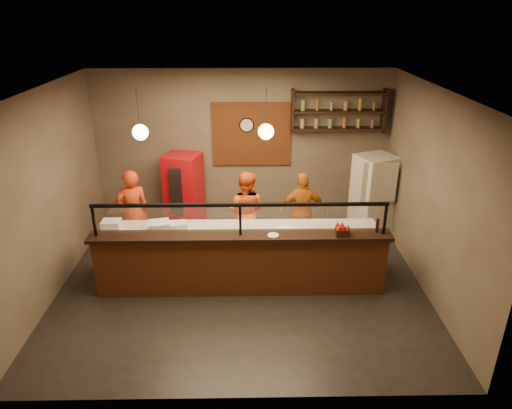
{
  "coord_description": "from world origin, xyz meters",
  "views": [
    {
      "loc": [
        0.13,
        -6.57,
        4.32
      ],
      "look_at": [
        0.25,
        0.3,
        1.3
      ],
      "focal_mm": 32.0,
      "sensor_mm": 36.0,
      "label": 1
    }
  ],
  "objects_px": {
    "cook_left": "(133,212)",
    "red_cooler": "(184,192)",
    "cook_mid": "(246,211)",
    "wall_clock": "(247,125)",
    "pepper_mill": "(377,225)",
    "condiment_caddy": "(342,232)",
    "pizza_dough": "(286,232)",
    "cook_right": "(302,211)",
    "fridge": "(373,196)"
  },
  "relations": [
    {
      "from": "red_cooler",
      "to": "pizza_dough",
      "type": "distance_m",
      "value": 2.85
    },
    {
      "from": "cook_mid",
      "to": "red_cooler",
      "type": "xyz_separation_m",
      "value": [
        -1.28,
        0.99,
        0.01
      ]
    },
    {
      "from": "cook_right",
      "to": "pizza_dough",
      "type": "bearing_deg",
      "value": 66.95
    },
    {
      "from": "wall_clock",
      "to": "pepper_mill",
      "type": "height_order",
      "value": "wall_clock"
    },
    {
      "from": "wall_clock",
      "to": "cook_left",
      "type": "distance_m",
      "value": 2.81
    },
    {
      "from": "wall_clock",
      "to": "pizza_dough",
      "type": "bearing_deg",
      "value": -74.92
    },
    {
      "from": "cook_mid",
      "to": "red_cooler",
      "type": "distance_m",
      "value": 1.61
    },
    {
      "from": "cook_left",
      "to": "cook_mid",
      "type": "distance_m",
      "value": 2.08
    },
    {
      "from": "wall_clock",
      "to": "condiment_caddy",
      "type": "xyz_separation_m",
      "value": [
        1.47,
        -2.82,
        -0.98
      ]
    },
    {
      "from": "red_cooler",
      "to": "condiment_caddy",
      "type": "xyz_separation_m",
      "value": [
        2.76,
        -2.51,
        0.33
      ]
    },
    {
      "from": "cook_right",
      "to": "condiment_caddy",
      "type": "relative_size",
      "value": 7.41
    },
    {
      "from": "cook_right",
      "to": "condiment_caddy",
      "type": "bearing_deg",
      "value": 101.98
    },
    {
      "from": "wall_clock",
      "to": "pepper_mill",
      "type": "bearing_deg",
      "value": -53.24
    },
    {
      "from": "cook_mid",
      "to": "condiment_caddy",
      "type": "xyz_separation_m",
      "value": [
        1.49,
        -1.52,
        0.33
      ]
    },
    {
      "from": "pizza_dough",
      "to": "pepper_mill",
      "type": "height_order",
      "value": "pepper_mill"
    },
    {
      "from": "pizza_dough",
      "to": "pepper_mill",
      "type": "xyz_separation_m",
      "value": [
        1.38,
        -0.32,
        0.27
      ]
    },
    {
      "from": "wall_clock",
      "to": "pepper_mill",
      "type": "xyz_separation_m",
      "value": [
        2.03,
        -2.71,
        -0.93
      ]
    },
    {
      "from": "red_cooler",
      "to": "pepper_mill",
      "type": "distance_m",
      "value": 4.12
    },
    {
      "from": "cook_mid",
      "to": "pizza_dough",
      "type": "xyz_separation_m",
      "value": [
        0.67,
        -1.09,
        0.12
      ]
    },
    {
      "from": "red_cooler",
      "to": "pizza_dough",
      "type": "xyz_separation_m",
      "value": [
        1.94,
        -2.08,
        0.12
      ]
    },
    {
      "from": "wall_clock",
      "to": "pizza_dough",
      "type": "xyz_separation_m",
      "value": [
        0.64,
        -2.39,
        -1.19
      ]
    },
    {
      "from": "cook_right",
      "to": "fridge",
      "type": "distance_m",
      "value": 1.57
    },
    {
      "from": "red_cooler",
      "to": "condiment_caddy",
      "type": "height_order",
      "value": "red_cooler"
    },
    {
      "from": "wall_clock",
      "to": "cook_left",
      "type": "height_order",
      "value": "wall_clock"
    },
    {
      "from": "condiment_caddy",
      "to": "fridge",
      "type": "bearing_deg",
      "value": 63.87
    },
    {
      "from": "cook_left",
      "to": "red_cooler",
      "type": "relative_size",
      "value": 1.03
    },
    {
      "from": "pepper_mill",
      "to": "condiment_caddy",
      "type": "bearing_deg",
      "value": -169.35
    },
    {
      "from": "cook_right",
      "to": "fridge",
      "type": "bearing_deg",
      "value": -162.38
    },
    {
      "from": "wall_clock",
      "to": "condiment_caddy",
      "type": "relative_size",
      "value": 1.45
    },
    {
      "from": "pepper_mill",
      "to": "cook_right",
      "type": "bearing_deg",
      "value": 124.52
    },
    {
      "from": "pizza_dough",
      "to": "condiment_caddy",
      "type": "xyz_separation_m",
      "value": [
        0.82,
        -0.43,
        0.21
      ]
    },
    {
      "from": "cook_left",
      "to": "condiment_caddy",
      "type": "bearing_deg",
      "value": 136.4
    },
    {
      "from": "condiment_caddy",
      "to": "pepper_mill",
      "type": "bearing_deg",
      "value": 10.65
    },
    {
      "from": "wall_clock",
      "to": "cook_mid",
      "type": "xyz_separation_m",
      "value": [
        -0.02,
        -1.3,
        -1.32
      ]
    },
    {
      "from": "wall_clock",
      "to": "red_cooler",
      "type": "distance_m",
      "value": 1.87
    },
    {
      "from": "pizza_dough",
      "to": "cook_mid",
      "type": "bearing_deg",
      "value": 121.35
    },
    {
      "from": "cook_left",
      "to": "pizza_dough",
      "type": "distance_m",
      "value": 2.94
    },
    {
      "from": "fridge",
      "to": "red_cooler",
      "type": "relative_size",
      "value": 1.05
    },
    {
      "from": "pepper_mill",
      "to": "pizza_dough",
      "type": "bearing_deg",
      "value": 166.88
    },
    {
      "from": "cook_mid",
      "to": "pepper_mill",
      "type": "relative_size",
      "value": 6.88
    },
    {
      "from": "pepper_mill",
      "to": "cook_left",
      "type": "bearing_deg",
      "value": 161.7
    },
    {
      "from": "red_cooler",
      "to": "pizza_dough",
      "type": "bearing_deg",
      "value": -30.97
    },
    {
      "from": "fridge",
      "to": "pizza_dough",
      "type": "distance_m",
      "value": 2.5
    },
    {
      "from": "fridge",
      "to": "condiment_caddy",
      "type": "bearing_deg",
      "value": -139.16
    },
    {
      "from": "wall_clock",
      "to": "cook_right",
      "type": "relative_size",
      "value": 0.2
    },
    {
      "from": "red_cooler",
      "to": "wall_clock",
      "type": "bearing_deg",
      "value": 29.41
    },
    {
      "from": "fridge",
      "to": "wall_clock",
      "type": "bearing_deg",
      "value": 141.13
    },
    {
      "from": "wall_clock",
      "to": "fridge",
      "type": "relative_size",
      "value": 0.18
    },
    {
      "from": "condiment_caddy",
      "to": "pepper_mill",
      "type": "distance_m",
      "value": 0.57
    },
    {
      "from": "cook_left",
      "to": "pizza_dough",
      "type": "bearing_deg",
      "value": 137.99
    }
  ]
}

